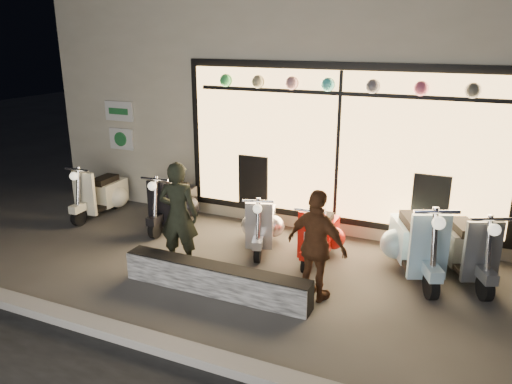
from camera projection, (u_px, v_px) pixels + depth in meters
ground at (243, 274)px, 7.17m from camera, size 40.00×40.00×0.00m
kerb at (163, 346)px, 5.41m from camera, size 40.00×0.25×0.12m
shop_building at (341, 91)px, 10.86m from camera, size 10.20×6.23×4.20m
graffiti_barrier at (216, 279)px, 6.57m from camera, size 2.63×0.28×0.40m
scooter_silver at (262, 223)px, 8.06m from camera, size 0.68×1.29×0.92m
scooter_red at (321, 234)px, 7.66m from camera, size 0.40×1.25×0.90m
scooter_black at (175, 203)px, 8.95m from camera, size 0.51×1.39×0.99m
scooter_cream at (104, 193)px, 9.48m from camera, size 0.46×1.39×1.00m
scooter_blue at (415, 241)px, 7.15m from camera, size 0.92×1.56×1.14m
scooter_grey at (463, 246)px, 7.06m from camera, size 0.87×1.45×1.06m
man at (178, 215)px, 7.18m from camera, size 0.65×0.51×1.59m
woman at (317, 246)px, 6.28m from camera, size 0.93×0.59×1.47m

